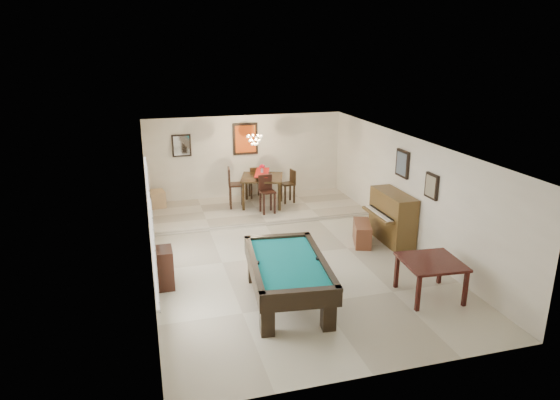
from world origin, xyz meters
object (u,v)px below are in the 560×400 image
corner_bench (157,199)px  square_table (430,279)px  upright_piano (387,218)px  dining_chair_south (267,195)px  chandelier (255,136)px  piano_bench (362,233)px  flower_vase (262,168)px  pool_table (288,282)px  dining_chair_west (236,188)px  dining_table (262,189)px  dining_chair_north (255,182)px  apothecary_chest (164,268)px  dining_chair_east (288,186)px

corner_bench → square_table: bearing=-54.3°
square_table → upright_piano: (0.49, 2.73, 0.25)m
upright_piano → dining_chair_south: 3.46m
square_table → chandelier: 6.41m
dining_chair_south → piano_bench: bearing=-60.6°
piano_bench → flower_vase: (-1.69, 3.23, 0.95)m
flower_vase → corner_bench: flower_vase is taller
upright_piano → corner_bench: bearing=143.2°
pool_table → dining_chair_west: dining_chair_west is taller
flower_vase → chandelier: bearing=-137.8°
upright_piano → dining_table: 4.01m
dining_chair_north → dining_table: bearing=93.2°
apothecary_chest → dining_chair_east: (3.82, 4.28, 0.20)m
piano_bench → dining_chair_east: size_ratio=0.97×
dining_chair_west → dining_chair_south: bearing=-126.6°
dining_chair_south → dining_chair_east: 1.12m
flower_vase → dining_chair_west: flower_vase is taller
pool_table → chandelier: bearing=89.8°
square_table → piano_bench: square_table is taller
dining_table → corner_bench: size_ratio=2.26×
piano_bench → square_table: bearing=-87.3°
upright_piano → chandelier: size_ratio=2.47×
flower_vase → dining_chair_north: size_ratio=0.26×
square_table → dining_chair_south: dining_chair_south is taller
piano_bench → dining_chair_north: (-1.73, 4.02, 0.35)m
pool_table → apothecary_chest: bearing=155.9°
dining_chair_east → dining_table: bearing=-94.2°
apothecary_chest → dining_chair_south: size_ratio=0.76×
square_table → flower_vase: flower_vase is taller
square_table → apothecary_chest: size_ratio=1.33×
pool_table → upright_piano: (3.17, 2.23, 0.20)m
apothecary_chest → dining_chair_south: bearing=49.4°
dining_chair_south → chandelier: size_ratio=1.76×
corner_bench → chandelier: size_ratio=0.86×
square_table → dining_chair_east: size_ratio=1.10×
apothecary_chest → dining_chair_west: dining_chair_west is taller
dining_table → chandelier: size_ratio=1.95×
dining_chair_north → chandelier: (-0.22, -1.02, 1.59)m
upright_piano → apothecary_chest: size_ratio=1.84×
pool_table → flower_vase: flower_vase is taller
dining_chair_north → corner_bench: dining_chair_north is taller
dining_chair_west → pool_table: bearing=-173.8°
pool_table → piano_bench: pool_table is taller
dining_chair_south → chandelier: bearing=109.2°
square_table → chandelier: bearing=109.8°
upright_piano → pool_table: bearing=-144.8°
square_table → dining_table: bearing=106.8°
dining_chair_south → chandelier: chandelier is taller
flower_vase → square_table: bearing=-73.2°
dining_chair_west → dining_chair_east: (1.55, 0.06, -0.10)m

